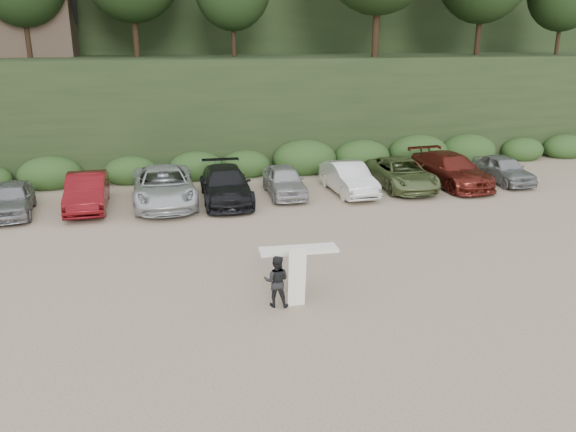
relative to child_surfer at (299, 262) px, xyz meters
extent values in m
plane|color=tan|center=(0.33, 0.16, -0.92)|extent=(120.00, 120.00, 0.00)
cube|color=black|center=(0.33, 22.16, 2.08)|extent=(80.00, 14.00, 6.00)
cube|color=black|center=(0.33, 40.16, 7.08)|extent=(90.00, 30.00, 16.00)
cube|color=#2B491E|center=(-0.22, 14.66, -0.32)|extent=(46.20, 2.00, 1.20)
cube|color=brown|center=(-11.67, 24.16, 7.08)|extent=(8.00, 6.00, 4.00)
imported|color=gray|center=(-9.61, 10.15, -0.23)|extent=(1.97, 4.18, 1.38)
imported|color=maroon|center=(-6.63, 10.29, -0.15)|extent=(1.61, 4.62, 1.52)
imported|color=silver|center=(-3.37, 10.24, -0.11)|extent=(2.69, 5.81, 1.61)
imported|color=black|center=(-0.66, 9.97, -0.15)|extent=(2.36, 5.33, 1.52)
imported|color=#ACACB1|center=(2.15, 10.30, -0.21)|extent=(1.85, 4.19, 1.40)
imported|color=white|center=(5.18, 9.89, -0.19)|extent=(1.61, 4.45, 1.46)
imported|color=#5E6E3F|center=(8.06, 10.20, -0.20)|extent=(2.56, 5.21, 1.42)
imported|color=maroon|center=(10.66, 10.06, -0.13)|extent=(2.57, 5.56, 1.57)
imported|color=gray|center=(13.58, 9.92, -0.23)|extent=(1.70, 4.07, 1.38)
imported|color=navy|center=(0.00, 0.00, -0.30)|extent=(0.50, 0.38, 1.23)
cube|color=white|center=(0.00, 0.00, 0.39)|extent=(2.28, 0.79, 0.09)
imported|color=black|center=(-0.82, -0.73, -0.18)|extent=(0.87, 0.78, 1.47)
cube|color=white|center=(-0.30, -0.93, -0.05)|extent=(0.49, 0.26, 1.74)
camera|label=1|loc=(-4.02, -14.46, 6.19)|focal=35.00mm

